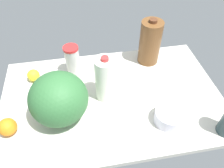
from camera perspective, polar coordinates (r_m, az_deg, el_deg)
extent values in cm
cube|color=silver|center=(121.38, 0.00, -3.77)|extent=(120.00, 76.00, 3.00)
cylinder|color=white|center=(111.63, -1.72, 1.26)|extent=(10.73, 10.73, 25.24)
cylinder|color=red|center=(102.54, -1.89, 6.62)|extent=(3.75, 3.75, 1.80)
ellipsoid|color=#346F39|center=(105.76, -13.75, -3.75)|extent=(28.04, 28.04, 25.30)
cylinder|color=brown|center=(136.04, 9.89, 10.61)|extent=(12.97, 12.97, 27.50)
cylinder|color=#59331E|center=(128.25, 10.73, 15.93)|extent=(4.54, 4.54, 1.80)
cylinder|color=silver|center=(111.38, 14.75, -8.21)|extent=(14.72, 14.72, 6.93)
cylinder|color=silver|center=(130.50, -10.24, 5.92)|extent=(8.39, 8.39, 17.17)
cylinder|color=red|center=(124.82, -10.80, 9.17)|extent=(8.64, 8.64, 1.40)
sphere|color=yellow|center=(134.74, -19.83, 2.14)|extent=(7.06, 7.06, 7.06)
sphere|color=orange|center=(114.36, -25.63, -10.10)|extent=(8.53, 8.53, 8.53)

